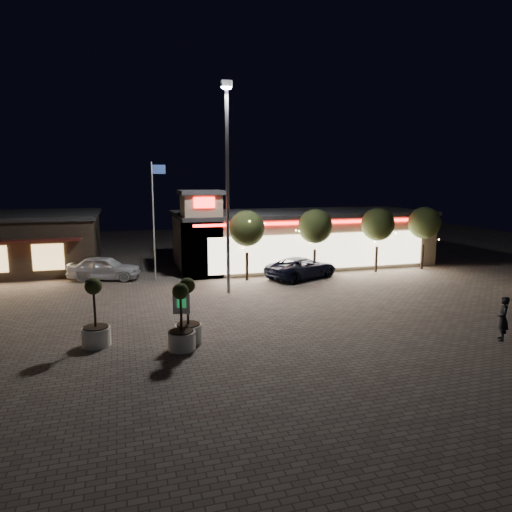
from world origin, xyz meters
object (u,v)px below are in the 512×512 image
object	(u,v)px
planter_mid	(181,329)
pedestrian	(503,319)
planter_left	(96,325)
valet_sign	(181,307)
pickup_truck	(302,267)
white_sedan	(104,268)

from	to	relation	value
planter_mid	pedestrian	bearing A→B (deg)	-12.04
planter_left	planter_mid	distance (m)	3.65
planter_mid	valet_sign	distance (m)	1.06
pickup_truck	planter_left	bearing A→B (deg)	103.83
pickup_truck	valet_sign	bearing A→B (deg)	114.23
white_sedan	valet_sign	size ratio (longest dim) A/B	2.20
pedestrian	planter_left	xyz separation A→B (m)	(-16.69, 4.27, -0.07)
white_sedan	pedestrian	xyz separation A→B (m)	(16.74, -17.51, 0.14)
white_sedan	planter_mid	size ratio (longest dim) A/B	1.75
pickup_truck	valet_sign	world-z (taller)	valet_sign
planter_mid	valet_sign	bearing A→B (deg)	81.41
pickup_truck	white_sedan	size ratio (longest dim) A/B	1.12
planter_left	planter_mid	bearing A→B (deg)	-23.05
white_sedan	planter_left	world-z (taller)	planter_left
planter_left	valet_sign	xyz separation A→B (m)	(3.47, -0.63, 0.65)
pickup_truck	pedestrian	world-z (taller)	pedestrian
white_sedan	planter_left	xyz separation A→B (m)	(0.04, -13.23, 0.06)
planter_left	white_sedan	bearing A→B (deg)	90.18
valet_sign	white_sedan	bearing A→B (deg)	104.24
valet_sign	pedestrian	bearing A→B (deg)	-15.42
pickup_truck	planter_mid	size ratio (longest dim) A/B	1.96
pedestrian	planter_left	world-z (taller)	planter_left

